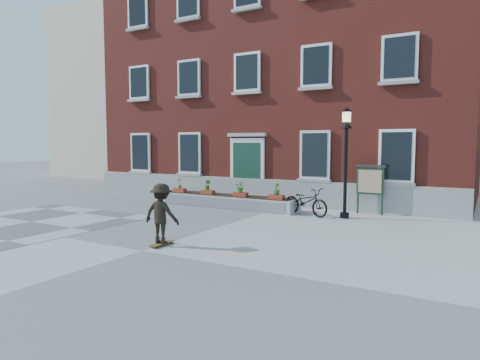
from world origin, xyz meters
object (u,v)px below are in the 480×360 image
Objects in this scene: lamp_post at (346,147)px; notice_board at (370,181)px; bicycle at (306,201)px; skateboarder at (161,214)px.

notice_board is at bearing 65.80° from lamp_post.
lamp_post is (1.42, 0.19, 2.02)m from bicycle.
notice_board is at bearing 65.83° from skateboarder.
lamp_post is 1.90m from notice_board.
bicycle is 6.51m from skateboarder.
bicycle is 0.51× the size of lamp_post.
lamp_post reaches higher than notice_board.
skateboarder is (-3.50, -7.79, -0.41)m from notice_board.
skateboarder is (-2.92, -6.51, -1.68)m from lamp_post.
bicycle is 1.06× the size of notice_board.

